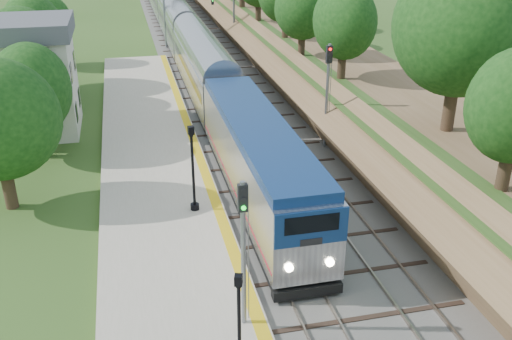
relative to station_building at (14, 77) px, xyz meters
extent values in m
cube|color=#4C4944|center=(16.00, 30.00, -4.03)|extent=(9.50, 170.00, 0.12)
cube|color=gray|center=(13.28, 30.00, -3.89)|extent=(0.08, 170.00, 0.16)
cube|color=gray|center=(14.72, 30.00, -3.89)|extent=(0.08, 170.00, 0.16)
cube|color=gray|center=(17.28, 30.00, -3.89)|extent=(0.08, 170.00, 0.16)
cube|color=gray|center=(18.72, 30.00, -3.89)|extent=(0.08, 170.00, 0.16)
cube|color=#ADA48C|center=(8.80, -14.00, -3.90)|extent=(6.40, 68.00, 0.38)
cube|color=gold|center=(11.65, -14.00, -3.70)|extent=(0.55, 68.00, 0.01)
cube|color=brown|center=(25.50, 30.00, -2.59)|extent=(9.00, 170.00, 3.00)
cube|color=brown|center=(21.60, 30.00, -2.79)|extent=(4.47, 170.00, 4.54)
cylinder|color=#332316|center=(24.00, -20.00, 0.22)|extent=(0.60, 0.60, 2.62)
sphere|color=#10380F|center=(24.00, -20.00, 3.79)|extent=(5.70, 5.70, 5.70)
cylinder|color=#332316|center=(24.00, 30.00, 0.22)|extent=(0.60, 0.60, 2.62)
cube|color=beige|center=(0.00, 0.00, -0.69)|extent=(8.00, 6.00, 6.80)
cube|color=#4F5157|center=(0.00, 0.00, 3.31)|extent=(8.60, 6.60, 1.20)
cube|color=black|center=(4.01, -1.80, -2.29)|extent=(0.05, 1.10, 1.30)
cube|color=black|center=(4.01, 1.80, -2.29)|extent=(0.05, 1.10, 1.30)
cube|color=black|center=(4.01, -1.80, 0.51)|extent=(0.05, 1.10, 1.30)
cube|color=black|center=(4.01, 1.80, 0.51)|extent=(0.05, 1.10, 1.30)
cylinder|color=slate|center=(12.50, 25.00, -0.99)|extent=(0.24, 0.24, 6.20)
cylinder|color=slate|center=(20.50, 25.00, -0.99)|extent=(0.24, 0.24, 6.20)
cube|color=black|center=(14.00, 24.85, 1.11)|extent=(0.30, 0.20, 0.90)
cube|color=black|center=(18.00, 24.85, 1.11)|extent=(0.30, 0.20, 0.90)
cylinder|color=#332316|center=(2.00, -4.00, -2.86)|extent=(0.60, 0.60, 2.45)
sphere|color=#10380F|center=(2.00, -4.00, 0.46)|extent=(5.32, 5.32, 5.32)
cylinder|color=#332316|center=(2.00, 12.00, -2.86)|extent=(0.60, 0.60, 2.45)
sphere|color=#10380F|center=(2.00, 12.00, 0.46)|extent=(5.32, 5.32, 5.32)
cube|color=black|center=(14.00, -14.39, -3.51)|extent=(2.76, 17.27, 0.60)
cube|color=#B7BAC1|center=(14.00, -14.39, -1.51)|extent=(3.00, 17.99, 3.40)
cube|color=navy|center=(14.00, -14.39, 0.41)|extent=(2.88, 17.27, 0.44)
cube|color=navy|center=(14.00, -23.42, -0.56)|extent=(2.97, 0.10, 1.50)
cube|color=black|center=(14.00, -23.46, -0.36)|extent=(2.20, 0.06, 0.75)
cube|color=#AC1028|center=(14.00, -14.39, -2.66)|extent=(3.02, 17.63, 0.10)
cube|color=#B7BAC1|center=(14.00, 5.20, -1.86)|extent=(3.00, 19.99, 3.90)
cube|color=#B7BAC1|center=(14.00, 25.79, -1.86)|extent=(3.00, 19.99, 3.90)
cube|color=#B7BAC1|center=(14.00, 46.38, -1.86)|extent=(3.00, 19.99, 3.90)
cylinder|color=black|center=(10.41, -26.98, -1.83)|extent=(0.13, 0.13, 3.48)
cube|color=black|center=(10.41, -26.98, 0.09)|extent=(0.32, 0.32, 0.36)
cube|color=silver|center=(10.41, -26.98, 0.09)|extent=(0.23, 0.23, 0.27)
cylinder|color=black|center=(10.46, -15.10, -3.55)|extent=(0.46, 0.46, 0.31)
cylinder|color=black|center=(10.46, -15.10, -1.53)|extent=(0.15, 0.15, 4.04)
cube|color=black|center=(10.46, -15.10, 0.69)|extent=(0.32, 0.32, 0.41)
cube|color=silver|center=(10.46, -15.10, 0.69)|extent=(0.23, 0.23, 0.31)
cylinder|color=slate|center=(11.10, -24.46, -0.74)|extent=(0.18, 0.18, 5.94)
cube|color=black|center=(11.10, -24.46, 1.62)|extent=(0.35, 0.23, 1.02)
cylinder|color=#0CE526|center=(11.10, -24.59, 1.62)|extent=(0.16, 0.06, 0.16)
cylinder|color=slate|center=(20.20, -7.77, -0.52)|extent=(0.20, 0.20, 6.91)
cube|color=black|center=(20.20, -7.77, 2.27)|extent=(0.38, 0.25, 1.11)
cylinder|color=#FF0C0C|center=(20.20, -7.92, 2.27)|extent=(0.18, 0.07, 0.18)
camera|label=1|loc=(7.60, -41.40, 10.60)|focal=40.00mm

